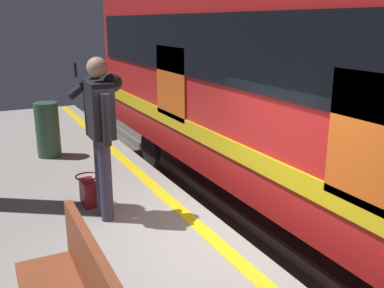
{
  "coord_description": "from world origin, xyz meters",
  "views": [
    {
      "loc": [
        -3.48,
        2.3,
        3.17
      ],
      "look_at": [
        0.54,
        0.3,
        1.9
      ],
      "focal_mm": 40.76,
      "sensor_mm": 36.0,
      "label": 1
    }
  ],
  "objects_px": {
    "train_carriage": "(331,77)",
    "handbag": "(89,191)",
    "passenger": "(101,125)",
    "trash_bin": "(48,130)"
  },
  "relations": [
    {
      "from": "train_carriage",
      "to": "passenger",
      "type": "xyz_separation_m",
      "value": [
        0.12,
        3.14,
        -0.36
      ]
    },
    {
      "from": "train_carriage",
      "to": "handbag",
      "type": "height_order",
      "value": "train_carriage"
    },
    {
      "from": "handbag",
      "to": "train_carriage",
      "type": "bearing_deg",
      "value": -99.65
    },
    {
      "from": "passenger",
      "to": "handbag",
      "type": "xyz_separation_m",
      "value": [
        0.43,
        0.09,
        -0.9
      ]
    },
    {
      "from": "train_carriage",
      "to": "handbag",
      "type": "xyz_separation_m",
      "value": [
        0.55,
        3.23,
        -1.27
      ]
    },
    {
      "from": "passenger",
      "to": "trash_bin",
      "type": "bearing_deg",
      "value": 4.17
    },
    {
      "from": "handbag",
      "to": "trash_bin",
      "type": "height_order",
      "value": "trash_bin"
    },
    {
      "from": "passenger",
      "to": "trash_bin",
      "type": "xyz_separation_m",
      "value": [
        2.72,
        0.2,
        -0.63
      ]
    },
    {
      "from": "train_carriage",
      "to": "trash_bin",
      "type": "height_order",
      "value": "train_carriage"
    },
    {
      "from": "train_carriage",
      "to": "handbag",
      "type": "distance_m",
      "value": 3.52
    }
  ]
}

